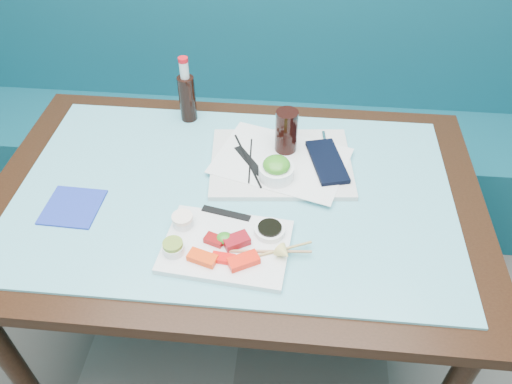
# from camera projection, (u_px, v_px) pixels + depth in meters

# --- Properties ---
(booth_bench) EXTENTS (3.00, 0.56, 1.17)m
(booth_bench) POSITION_uv_depth(u_px,v_px,m) (260.00, 126.00, 2.27)
(booth_bench) COLOR #0E4958
(booth_bench) RESTS_ON ground
(dining_table) EXTENTS (1.40, 0.90, 0.75)m
(dining_table) POSITION_uv_depth(u_px,v_px,m) (235.00, 214.00, 1.47)
(dining_table) COLOR black
(dining_table) RESTS_ON ground
(glass_top) EXTENTS (1.22, 0.76, 0.01)m
(glass_top) POSITION_uv_depth(u_px,v_px,m) (234.00, 192.00, 1.41)
(glass_top) COLOR #60B2C0
(glass_top) RESTS_ON dining_table
(sashimi_plate) EXTENTS (0.33, 0.25, 0.02)m
(sashimi_plate) POSITION_uv_depth(u_px,v_px,m) (226.00, 246.00, 1.25)
(sashimi_plate) COLOR white
(sashimi_plate) RESTS_ON glass_top
(salmon_left) EXTENTS (0.08, 0.05, 0.02)m
(salmon_left) POSITION_uv_depth(u_px,v_px,m) (202.00, 258.00, 1.20)
(salmon_left) COLOR #FF3C0A
(salmon_left) RESTS_ON sashimi_plate
(salmon_mid) EXTENTS (0.06, 0.03, 0.01)m
(salmon_mid) POSITION_uv_depth(u_px,v_px,m) (223.00, 258.00, 1.20)
(salmon_mid) COLOR #F20E09
(salmon_mid) RESTS_ON sashimi_plate
(salmon_right) EXTENTS (0.08, 0.07, 0.02)m
(salmon_right) POSITION_uv_depth(u_px,v_px,m) (244.00, 261.00, 1.19)
(salmon_right) COLOR #FF1E0A
(salmon_right) RESTS_ON sashimi_plate
(tuna_left) EXTENTS (0.06, 0.04, 0.02)m
(tuna_left) POSITION_uv_depth(u_px,v_px,m) (214.00, 240.00, 1.24)
(tuna_left) COLOR maroon
(tuna_left) RESTS_ON sashimi_plate
(tuna_right) EXTENTS (0.08, 0.07, 0.02)m
(tuna_right) POSITION_uv_depth(u_px,v_px,m) (236.00, 241.00, 1.24)
(tuna_right) COLOR maroon
(tuna_right) RESTS_ON sashimi_plate
(seaweed_garnish) EXTENTS (0.05, 0.05, 0.02)m
(seaweed_garnish) POSITION_uv_depth(u_px,v_px,m) (225.00, 238.00, 1.24)
(seaweed_garnish) COLOR #2C7F1D
(seaweed_garnish) RESTS_ON sashimi_plate
(ramekin_wasabi) EXTENTS (0.06, 0.06, 0.02)m
(ramekin_wasabi) POSITION_uv_depth(u_px,v_px,m) (173.00, 248.00, 1.22)
(ramekin_wasabi) COLOR white
(ramekin_wasabi) RESTS_ON sashimi_plate
(wasabi_fill) EXTENTS (0.07, 0.07, 0.01)m
(wasabi_fill) POSITION_uv_depth(u_px,v_px,m) (173.00, 244.00, 1.21)
(wasabi_fill) COLOR olive
(wasabi_fill) RESTS_ON ramekin_wasabi
(ramekin_ginger) EXTENTS (0.06, 0.06, 0.02)m
(ramekin_ginger) POSITION_uv_depth(u_px,v_px,m) (183.00, 222.00, 1.28)
(ramekin_ginger) COLOR white
(ramekin_ginger) RESTS_ON sashimi_plate
(ginger_fill) EXTENTS (0.06, 0.06, 0.01)m
(ginger_fill) POSITION_uv_depth(u_px,v_px,m) (182.00, 217.00, 1.27)
(ginger_fill) COLOR #FFE5D1
(ginger_fill) RESTS_ON ramekin_ginger
(soy_dish) EXTENTS (0.09, 0.09, 0.02)m
(soy_dish) POSITION_uv_depth(u_px,v_px,m) (270.00, 230.00, 1.27)
(soy_dish) COLOR white
(soy_dish) RESTS_ON sashimi_plate
(soy_fill) EXTENTS (0.07, 0.07, 0.01)m
(soy_fill) POSITION_uv_depth(u_px,v_px,m) (270.00, 228.00, 1.26)
(soy_fill) COLOR black
(soy_fill) RESTS_ON soy_dish
(lemon_wedge) EXTENTS (0.05, 0.05, 0.04)m
(lemon_wedge) POSITION_uv_depth(u_px,v_px,m) (284.00, 253.00, 1.20)
(lemon_wedge) COLOR #F7DF75
(lemon_wedge) RESTS_ON sashimi_plate
(chopstick_sleeve) EXTENTS (0.13, 0.05, 0.00)m
(chopstick_sleeve) POSITION_uv_depth(u_px,v_px,m) (226.00, 213.00, 1.32)
(chopstick_sleeve) COLOR black
(chopstick_sleeve) RESTS_ON sashimi_plate
(wooden_chopstick_a) EXTENTS (0.21, 0.02, 0.01)m
(wooden_chopstick_a) POSITION_uv_depth(u_px,v_px,m) (270.00, 251.00, 1.22)
(wooden_chopstick_a) COLOR #AE7B52
(wooden_chopstick_a) RESTS_ON sashimi_plate
(wooden_chopstick_b) EXTENTS (0.19, 0.09, 0.01)m
(wooden_chopstick_b) POSITION_uv_depth(u_px,v_px,m) (274.00, 252.00, 1.22)
(wooden_chopstick_b) COLOR tan
(wooden_chopstick_b) RESTS_ON sashimi_plate
(serving_tray) EXTENTS (0.44, 0.35, 0.02)m
(serving_tray) POSITION_uv_depth(u_px,v_px,m) (281.00, 163.00, 1.48)
(serving_tray) COLOR silver
(serving_tray) RESTS_ON glass_top
(paper_placemat) EXTENTS (0.44, 0.36, 0.00)m
(paper_placemat) POSITION_uv_depth(u_px,v_px,m) (281.00, 160.00, 1.48)
(paper_placemat) COLOR silver
(paper_placemat) RESTS_ON serving_tray
(seaweed_bowl) EXTENTS (0.11, 0.11, 0.04)m
(seaweed_bowl) POSITION_uv_depth(u_px,v_px,m) (276.00, 172.00, 1.41)
(seaweed_bowl) COLOR white
(seaweed_bowl) RESTS_ON serving_tray
(seaweed_salad) EXTENTS (0.09, 0.09, 0.04)m
(seaweed_salad) POSITION_uv_depth(u_px,v_px,m) (276.00, 165.00, 1.39)
(seaweed_salad) COLOR #36881F
(seaweed_salad) RESTS_ON seaweed_bowl
(cola_glass) EXTENTS (0.08, 0.08, 0.14)m
(cola_glass) POSITION_uv_depth(u_px,v_px,m) (286.00, 131.00, 1.47)
(cola_glass) COLOR black
(cola_glass) RESTS_ON serving_tray
(navy_pouch) EXTENTS (0.13, 0.21, 0.02)m
(navy_pouch) POSITION_uv_depth(u_px,v_px,m) (327.00, 162.00, 1.46)
(navy_pouch) COLOR black
(navy_pouch) RESTS_ON serving_tray
(fork) EXTENTS (0.02, 0.08, 0.01)m
(fork) POSITION_uv_depth(u_px,v_px,m) (325.00, 140.00, 1.54)
(fork) COLOR white
(fork) RESTS_ON serving_tray
(black_chopstick_a) EXTENTS (0.11, 0.23, 0.01)m
(black_chopstick_a) POSITION_uv_depth(u_px,v_px,m) (248.00, 160.00, 1.48)
(black_chopstick_a) COLOR black
(black_chopstick_a) RESTS_ON serving_tray
(black_chopstick_b) EXTENTS (0.02, 0.20, 0.01)m
(black_chopstick_b) POSITION_uv_depth(u_px,v_px,m) (250.00, 160.00, 1.48)
(black_chopstick_b) COLOR black
(black_chopstick_b) RESTS_ON serving_tray
(tray_sleeve) EXTENTS (0.10, 0.13, 0.00)m
(tray_sleeve) POSITION_uv_depth(u_px,v_px,m) (249.00, 160.00, 1.48)
(tray_sleeve) COLOR black
(tray_sleeve) RESTS_ON serving_tray
(cola_bottle_body) EXTENTS (0.06, 0.06, 0.15)m
(cola_bottle_body) POSITION_uv_depth(u_px,v_px,m) (187.00, 99.00, 1.61)
(cola_bottle_body) COLOR black
(cola_bottle_body) RESTS_ON glass_top
(cola_bottle_neck) EXTENTS (0.03, 0.03, 0.06)m
(cola_bottle_neck) POSITION_uv_depth(u_px,v_px,m) (184.00, 70.00, 1.54)
(cola_bottle_neck) COLOR silver
(cola_bottle_neck) RESTS_ON cola_bottle_body
(cola_bottle_cap) EXTENTS (0.04, 0.04, 0.01)m
(cola_bottle_cap) POSITION_uv_depth(u_px,v_px,m) (183.00, 60.00, 1.51)
(cola_bottle_cap) COLOR red
(cola_bottle_cap) RESTS_ON cola_bottle_neck
(blue_napkin) EXTENTS (0.15, 0.15, 0.01)m
(blue_napkin) POSITION_uv_depth(u_px,v_px,m) (73.00, 207.00, 1.36)
(blue_napkin) COLOR #1C309C
(blue_napkin) RESTS_ON glass_top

